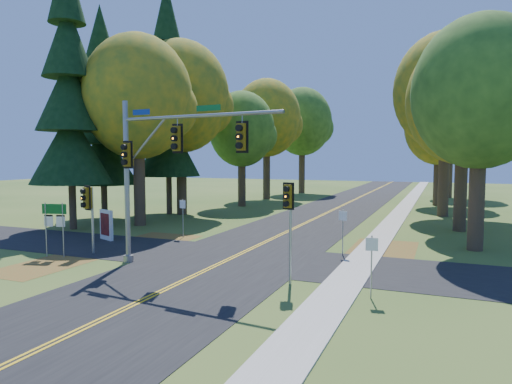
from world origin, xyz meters
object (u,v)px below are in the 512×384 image
at_px(traffic_mast, 160,159).
at_px(route_sign_cluster, 54,219).
at_px(info_kiosk, 106,225).
at_px(east_signal_pole, 289,208).

relative_size(traffic_mast, route_sign_cluster, 3.05).
bearing_deg(traffic_mast, route_sign_cluster, -171.86).
xyz_separation_m(traffic_mast, route_sign_cluster, (-6.29, -0.22, -3.03)).
bearing_deg(route_sign_cluster, traffic_mast, -13.24).
bearing_deg(info_kiosk, traffic_mast, -10.43).
distance_m(east_signal_pole, info_kiosk, 14.66).
distance_m(traffic_mast, east_signal_pole, 6.70).
height_order(traffic_mast, info_kiosk, traffic_mast).
bearing_deg(route_sign_cluster, east_signal_pole, -16.96).
height_order(traffic_mast, route_sign_cluster, traffic_mast).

